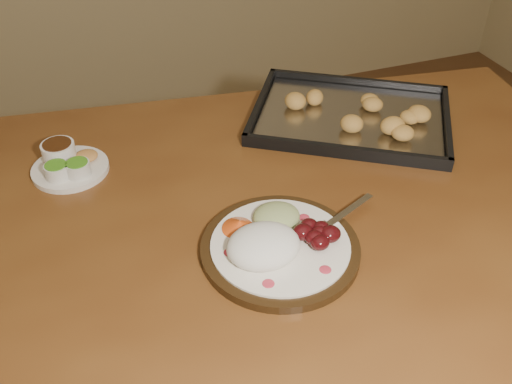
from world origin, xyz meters
name	(u,v)px	position (x,y,z in m)	size (l,w,h in m)	color
dining_table	(234,258)	(-0.05, 0.27, 0.65)	(1.61, 1.10, 0.75)	brown
dinner_plate	(277,243)	(0.00, 0.16, 0.77)	(0.33, 0.26, 0.06)	black
condiment_saucer	(67,163)	(-0.30, 0.51, 0.77)	(0.15, 0.15, 0.05)	silver
baking_tray	(351,115)	(0.30, 0.49, 0.76)	(0.52, 0.49, 0.04)	black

